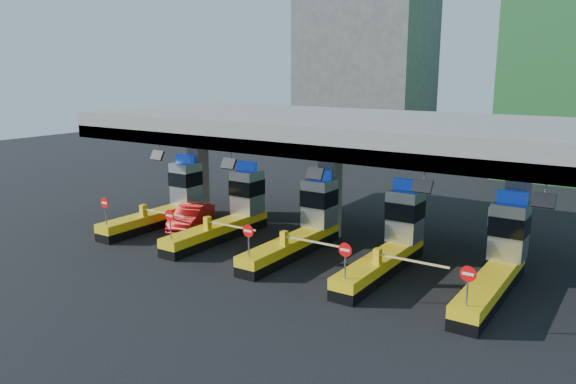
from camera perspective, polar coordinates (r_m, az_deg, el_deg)
The scene contains 9 objects.
ground at distance 30.07m, azimuth 1.40°, elevation -6.02°, with size 120.00×120.00×0.00m, color black.
toll_canopy at distance 31.19m, azimuth 4.29°, elevation 6.16°, with size 28.00×12.09×7.00m.
toll_lane_far_left at distance 36.00m, azimuth -11.95°, elevation -0.89°, with size 4.43×8.00×4.16m.
toll_lane_left at distance 32.70m, azimuth -5.76°, elevation -2.02°, with size 4.43×8.00×4.16m.
toll_lane_center at distance 29.89m, azimuth 1.70°, elevation -3.34°, with size 4.43×8.00×4.16m.
toll_lane_right at distance 27.69m, azimuth 10.56°, elevation -4.83°, with size 4.43×8.00×4.16m.
toll_lane_far_right at distance 26.27m, azimuth 20.69°, elevation -6.38°, with size 4.43×8.00×4.16m.
bg_building_concrete at distance 66.88m, azimuth 7.84°, elevation 11.82°, with size 14.00×10.00×18.00m, color #4C4C49.
red_car at distance 34.67m, azimuth -9.80°, elevation -2.46°, with size 1.53×4.39×1.45m, color #A70E0C.
Camera 1 is at (15.14, -24.19, 9.47)m, focal length 35.00 mm.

